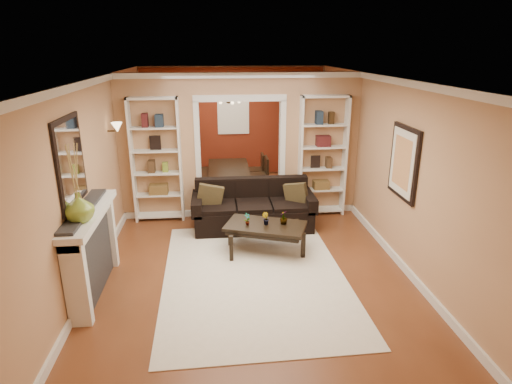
{
  "coord_description": "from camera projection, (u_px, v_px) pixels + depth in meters",
  "views": [
    {
      "loc": [
        -0.48,
        -6.71,
        3.11
      ],
      "look_at": [
        0.1,
        -0.8,
        1.1
      ],
      "focal_mm": 30.0,
      "sensor_mm": 36.0,
      "label": 1
    }
  ],
  "objects": [
    {
      "name": "floor",
      "position": [
        246.0,
        238.0,
        7.37
      ],
      "size": [
        8.0,
        8.0,
        0.0
      ],
      "primitive_type": "plane",
      "color": "brown",
      "rests_on": "ground"
    },
    {
      "name": "ceiling",
      "position": [
        244.0,
        76.0,
        6.51
      ],
      "size": [
        8.0,
        8.0,
        0.0
      ],
      "primitive_type": "plane",
      "rotation": [
        3.14,
        0.0,
        0.0
      ],
      "color": "white",
      "rests_on": "ground"
    },
    {
      "name": "wall_back",
      "position": [
        233.0,
        122.0,
        10.71
      ],
      "size": [
        8.0,
        0.0,
        8.0
      ],
      "primitive_type": "plane",
      "rotation": [
        1.57,
        0.0,
        0.0
      ],
      "color": "tan",
      "rests_on": "ground"
    },
    {
      "name": "wall_front",
      "position": [
        284.0,
        298.0,
        3.17
      ],
      "size": [
        8.0,
        0.0,
        8.0
      ],
      "primitive_type": "plane",
      "rotation": [
        -1.57,
        0.0,
        0.0
      ],
      "color": "tan",
      "rests_on": "ground"
    },
    {
      "name": "wall_left",
      "position": [
        103.0,
        166.0,
        6.73
      ],
      "size": [
        0.0,
        8.0,
        8.0
      ],
      "primitive_type": "plane",
      "rotation": [
        1.57,
        0.0,
        1.57
      ],
      "color": "tan",
      "rests_on": "ground"
    },
    {
      "name": "wall_right",
      "position": [
        379.0,
        159.0,
        7.15
      ],
      "size": [
        0.0,
        8.0,
        8.0
      ],
      "primitive_type": "plane",
      "rotation": [
        1.57,
        0.0,
        -1.57
      ],
      "color": "tan",
      "rests_on": "ground"
    },
    {
      "name": "partition_wall",
      "position": [
        240.0,
        146.0,
        8.07
      ],
      "size": [
        4.5,
        0.15,
        2.7
      ],
      "primitive_type": "cube",
      "color": "tan",
      "rests_on": "floor"
    },
    {
      "name": "red_back_panel",
      "position": [
        233.0,
        123.0,
        10.69
      ],
      "size": [
        4.44,
        0.04,
        2.64
      ],
      "primitive_type": "cube",
      "color": "maroon",
      "rests_on": "floor"
    },
    {
      "name": "dining_window",
      "position": [
        233.0,
        114.0,
        10.58
      ],
      "size": [
        0.78,
        0.03,
        0.98
      ],
      "primitive_type": "cube",
      "color": "#8CA5CC",
      "rests_on": "wall_back"
    },
    {
      "name": "area_rug",
      "position": [
        254.0,
        275.0,
        6.15
      ],
      "size": [
        2.64,
        3.64,
        0.01
      ],
      "primitive_type": "cube",
      "rotation": [
        0.0,
        0.0,
        0.02
      ],
      "color": "white",
      "rests_on": "floor"
    },
    {
      "name": "sofa",
      "position": [
        253.0,
        205.0,
        7.68
      ],
      "size": [
        2.18,
        0.94,
        0.85
      ],
      "primitive_type": "cube",
      "color": "black",
      "rests_on": "floor"
    },
    {
      "name": "pillow_left",
      "position": [
        210.0,
        196.0,
        7.52
      ],
      "size": [
        0.44,
        0.14,
        0.44
      ],
      "primitive_type": "cube",
      "rotation": [
        0.0,
        0.0,
        0.03
      ],
      "color": "#4F4021",
      "rests_on": "sofa"
    },
    {
      "name": "pillow_right",
      "position": [
        296.0,
        194.0,
        7.67
      ],
      "size": [
        0.41,
        0.31,
        0.41
      ],
      "primitive_type": "cube",
      "rotation": [
        0.0,
        0.0,
        -0.56
      ],
      "color": "#4F4021",
      "rests_on": "sofa"
    },
    {
      "name": "coffee_table",
      "position": [
        265.0,
        238.0,
        6.82
      ],
      "size": [
        1.39,
        1.06,
        0.47
      ],
      "primitive_type": "cube",
      "rotation": [
        0.0,
        0.0,
        -0.36
      ],
      "color": "black",
      "rests_on": "floor"
    },
    {
      "name": "plant_left",
      "position": [
        247.0,
        219.0,
        6.68
      ],
      "size": [
        0.13,
        0.12,
        0.2
      ],
      "primitive_type": "imported",
      "rotation": [
        0.0,
        0.0,
        0.68
      ],
      "color": "#336626",
      "rests_on": "coffee_table"
    },
    {
      "name": "plant_center",
      "position": [
        266.0,
        219.0,
        6.71
      ],
      "size": [
        0.14,
        0.14,
        0.2
      ],
      "primitive_type": "imported",
      "rotation": [
        0.0,
        0.0,
        2.39
      ],
      "color": "#336626",
      "rests_on": "coffee_table"
    },
    {
      "name": "plant_right",
      "position": [
        284.0,
        217.0,
        6.73
      ],
      "size": [
        0.17,
        0.17,
        0.22
      ],
      "primitive_type": "imported",
      "rotation": [
        0.0,
        0.0,
        3.94
      ],
      "color": "#336626",
      "rests_on": "coffee_table"
    },
    {
      "name": "bookshelf_left",
      "position": [
        157.0,
        161.0,
        7.83
      ],
      "size": [
        0.9,
        0.3,
        2.3
      ],
      "primitive_type": "cube",
      "color": "white",
      "rests_on": "floor"
    },
    {
      "name": "bookshelf_right",
      "position": [
        322.0,
        157.0,
        8.12
      ],
      "size": [
        0.9,
        0.3,
        2.3
      ],
      "primitive_type": "cube",
      "color": "white",
      "rests_on": "floor"
    },
    {
      "name": "fireplace",
      "position": [
        94.0,
        252.0,
        5.58
      ],
      "size": [
        0.32,
        1.7,
        1.16
      ],
      "primitive_type": "cube",
      "color": "white",
      "rests_on": "floor"
    },
    {
      "name": "vase",
      "position": [
        79.0,
        207.0,
        5.01
      ],
      "size": [
        0.39,
        0.39,
        0.36
      ],
      "primitive_type": "imported",
      "rotation": [
        0.0,
        0.0,
        0.16
      ],
      "color": "olive",
      "rests_on": "fireplace"
    },
    {
      "name": "mirror",
      "position": [
        70.0,
        162.0,
        5.18
      ],
      "size": [
        0.03,
        0.95,
        1.1
      ],
      "primitive_type": "cube",
      "color": "silver",
      "rests_on": "wall_left"
    },
    {
      "name": "wall_sconce",
      "position": [
        113.0,
        129.0,
        7.11
      ],
      "size": [
        0.18,
        0.18,
        0.22
      ],
      "primitive_type": "cube",
      "color": "#FFE0A5",
      "rests_on": "wall_left"
    },
    {
      "name": "framed_art",
      "position": [
        403.0,
        162.0,
        6.14
      ],
      "size": [
        0.04,
        0.85,
        1.05
      ],
      "primitive_type": "cube",
      "color": "black",
      "rests_on": "wall_right"
    },
    {
      "name": "dining_table",
      "position": [
        230.0,
        179.0,
        9.68
      ],
      "size": [
        1.62,
        0.91,
        0.57
      ],
      "primitive_type": "imported",
      "rotation": [
        0.0,
        0.0,
        1.57
      ],
      "color": "black",
      "rests_on": "floor"
    },
    {
      "name": "dining_chair_nw",
      "position": [
        205.0,
        176.0,
        9.28
      ],
      "size": [
        0.5,
        0.5,
        0.94
      ],
      "primitive_type": "cube",
      "rotation": [
        0.0,
        0.0,
        1.66
      ],
      "color": "black",
      "rests_on": "floor"
    },
    {
      "name": "dining_chair_ne",
      "position": [
        256.0,
        176.0,
        9.39
      ],
      "size": [
        0.56,
        0.56,
        0.88
      ],
      "primitive_type": "cube",
      "rotation": [
        0.0,
        0.0,
        -1.94
      ],
      "color": "black",
      "rests_on": "floor"
    },
    {
      "name": "dining_chair_sw",
      "position": [
        206.0,
        170.0,
        9.86
      ],
      "size": [
        0.48,
        0.48,
        0.85
      ],
      "primitive_type": "cube",
      "rotation": [
        0.0,
        0.0,
        1.73
      ],
      "color": "black",
      "rests_on": "floor"
    },
    {
      "name": "dining_chair_se",
      "position": [
        253.0,
        170.0,
        9.97
      ],
      "size": [
        0.41,
        0.41,
        0.81
      ],
      "primitive_type": "cube",
      "rotation": [
        0.0,
        0.0,
        -1.6
      ],
      "color": "black",
      "rests_on": "floor"
    },
    {
      "name": "chandelier",
      "position": [
        236.0,
        101.0,
        9.27
      ],
      "size": [
        0.5,
        0.5,
        0.3
      ],
      "primitive_type": "cube",
      "color": "#3D2E1B",
      "rests_on": "ceiling"
    }
  ]
}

